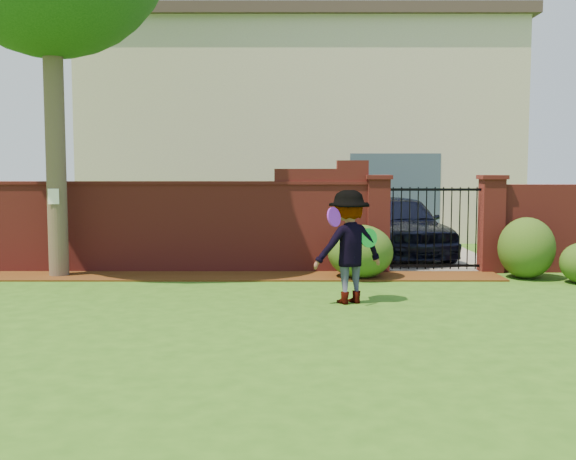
{
  "coord_description": "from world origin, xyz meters",
  "views": [
    {
      "loc": [
        0.66,
        -9.32,
        2.01
      ],
      "look_at": [
        0.66,
        1.4,
        1.05
      ],
      "focal_mm": 43.08,
      "sensor_mm": 36.0,
      "label": 1
    }
  ],
  "objects_px": {
    "car": "(400,226)",
    "frisbee_purple": "(334,217)",
    "man": "(349,247)",
    "frisbee_green": "(369,238)"
  },
  "relations": [
    {
      "from": "car",
      "to": "frisbee_purple",
      "type": "xyz_separation_m",
      "value": [
        -1.86,
        -5.63,
        0.6
      ]
    },
    {
      "from": "car",
      "to": "man",
      "type": "bearing_deg",
      "value": -116.8
    },
    {
      "from": "car",
      "to": "frisbee_purple",
      "type": "relative_size",
      "value": 14.94
    },
    {
      "from": "frisbee_purple",
      "to": "man",
      "type": "bearing_deg",
      "value": 56.55
    },
    {
      "from": "frisbee_purple",
      "to": "car",
      "type": "bearing_deg",
      "value": 71.72
    },
    {
      "from": "car",
      "to": "frisbee_green",
      "type": "bearing_deg",
      "value": -113.93
    },
    {
      "from": "car",
      "to": "frisbee_purple",
      "type": "distance_m",
      "value": 5.96
    },
    {
      "from": "man",
      "to": "frisbee_purple",
      "type": "bearing_deg",
      "value": 34.21
    },
    {
      "from": "frisbee_purple",
      "to": "frisbee_green",
      "type": "xyz_separation_m",
      "value": [
        0.54,
        0.41,
        -0.34
      ]
    },
    {
      "from": "car",
      "to": "man",
      "type": "height_order",
      "value": "man"
    }
  ]
}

